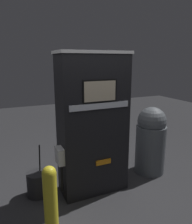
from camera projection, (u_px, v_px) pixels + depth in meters
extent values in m
plane|color=#2D2D30|center=(99.00, 196.00, 3.20)|extent=(14.00, 14.00, 0.00)
cube|color=black|center=(93.00, 159.00, 3.30)|extent=(0.97, 0.47, 0.97)
cube|color=black|center=(93.00, 93.00, 3.07)|extent=(0.97, 0.47, 1.06)
cube|color=silver|center=(92.00, 52.00, 2.94)|extent=(1.00, 0.50, 0.04)
cube|color=black|center=(100.00, 91.00, 2.84)|extent=(0.48, 0.01, 0.30)
cube|color=beige|center=(100.00, 91.00, 2.83)|extent=(0.45, 0.01, 0.26)
cube|color=silver|center=(100.00, 106.00, 2.88)|extent=(0.85, 0.02, 0.08)
cube|color=orange|center=(103.00, 162.00, 3.09)|extent=(0.23, 0.02, 0.07)
cube|color=silver|center=(60.00, 156.00, 2.96)|extent=(0.09, 0.21, 0.23)
cylinder|color=black|center=(62.00, 178.00, 2.97)|extent=(0.03, 0.03, 0.38)
cylinder|color=yellow|center=(51.00, 203.00, 2.45)|extent=(0.16, 0.16, 0.75)
sphere|color=yellow|center=(49.00, 173.00, 2.36)|extent=(0.16, 0.16, 0.16)
cylinder|color=#51565B|center=(150.00, 149.00, 3.83)|extent=(0.52, 0.52, 0.84)
sphere|color=#51565B|center=(152.00, 121.00, 3.71)|extent=(0.49, 0.49, 0.49)
cylinder|color=#262628|center=(38.00, 184.00, 3.20)|extent=(0.32, 0.32, 0.36)
cylinder|color=black|center=(40.00, 159.00, 3.12)|extent=(0.02, 0.12, 0.46)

